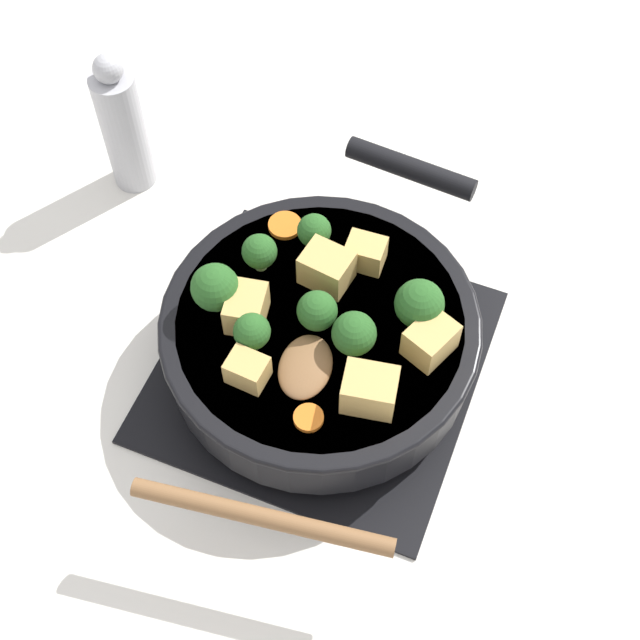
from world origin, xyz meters
TOP-DOWN VIEW (x-y plane):
  - ground_plane at (0.00, 0.00)m, footprint 2.40×2.40m
  - front_burner_grate at (0.00, 0.00)m, footprint 0.31×0.31m
  - skillet_pan at (-0.00, -0.00)m, footprint 0.31×0.39m
  - wooden_spoon at (-0.02, 0.13)m, footprint 0.22×0.20m
  - tofu_cube_center_large at (-0.07, 0.06)m, footprint 0.05×0.05m
  - tofu_cube_near_handle at (0.01, -0.05)m, footprint 0.05×0.04m
  - tofu_cube_east_chunk at (0.04, 0.08)m, footprint 0.04×0.03m
  - tofu_cube_west_chunk at (-0.10, -0.01)m, footprint 0.05×0.05m
  - tofu_cube_back_piece at (0.06, 0.02)m, footprint 0.04×0.05m
  - tofu_cube_front_piece at (-0.02, -0.08)m, footprint 0.04×0.03m
  - broccoli_floret_near_spoon at (0.04, -0.08)m, footprint 0.03×0.03m
  - broccoli_floret_center_top at (-0.04, 0.02)m, footprint 0.04×0.04m
  - broccoli_floret_east_rim at (0.08, -0.04)m, footprint 0.03×0.03m
  - broccoli_floret_west_rim at (0.10, 0.02)m, footprint 0.05×0.05m
  - broccoli_floret_north_edge at (-0.00, 0.01)m, footprint 0.04×0.04m
  - broccoli_floret_south_cluster at (-0.08, -0.03)m, footprint 0.05×0.05m
  - broccoli_floret_mid_floret at (0.05, 0.05)m, footprint 0.03×0.03m
  - carrot_slice_orange_thin at (0.07, -0.09)m, footprint 0.03×0.03m
  - carrot_slice_near_center at (-0.03, 0.10)m, footprint 0.03×0.03m
  - pepper_mill at (0.29, -0.15)m, footprint 0.05×0.05m

SIDE VIEW (x-z plane):
  - ground_plane at x=0.00m, z-range 0.00..0.00m
  - front_burner_grate at x=0.00m, z-range 0.00..0.03m
  - skillet_pan at x=0.00m, z-range 0.03..0.09m
  - pepper_mill at x=0.29m, z-range -0.01..0.17m
  - carrot_slice_orange_thin at x=0.07m, z-range 0.09..0.09m
  - carrot_slice_near_center at x=-0.03m, z-range 0.09..0.09m
  - wooden_spoon at x=-0.02m, z-range 0.09..0.10m
  - tofu_cube_east_chunk at x=0.04m, z-range 0.09..0.12m
  - tofu_cube_front_piece at x=-0.02m, z-range 0.09..0.12m
  - tofu_cube_back_piece at x=0.06m, z-range 0.09..0.12m
  - tofu_cube_west_chunk at x=-0.10m, z-range 0.09..0.12m
  - tofu_cube_near_handle at x=0.01m, z-range 0.09..0.12m
  - tofu_cube_center_large at x=-0.07m, z-range 0.09..0.13m
  - broccoli_floret_near_spoon at x=0.04m, z-range 0.09..0.13m
  - broccoli_floret_east_rim at x=0.08m, z-range 0.09..0.13m
  - broccoli_floret_mid_floret at x=0.05m, z-range 0.09..0.13m
  - broccoli_floret_north_edge at x=0.00m, z-range 0.09..0.14m
  - broccoli_floret_center_top at x=-0.04m, z-range 0.09..0.14m
  - broccoli_floret_west_rim at x=0.10m, z-range 0.09..0.14m
  - broccoli_floret_south_cluster at x=-0.08m, z-range 0.09..0.14m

